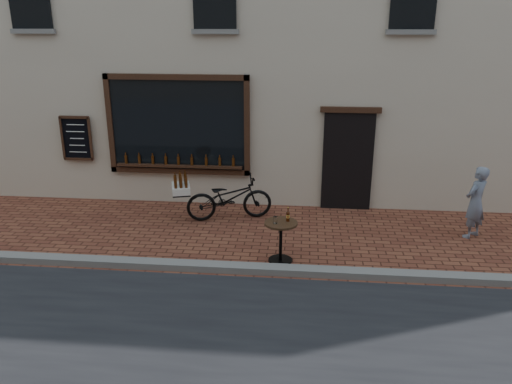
{
  "coord_description": "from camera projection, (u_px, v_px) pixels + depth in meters",
  "views": [
    {
      "loc": [
        0.92,
        -7.37,
        4.06
      ],
      "look_at": [
        0.08,
        1.2,
        1.1
      ],
      "focal_mm": 35.0,
      "sensor_mm": 36.0,
      "label": 1
    }
  ],
  "objects": [
    {
      "name": "kerb",
      "position": [
        246.0,
        268.0,
        8.51
      ],
      "size": [
        90.0,
        0.25,
        0.12
      ],
      "primitive_type": "cube",
      "color": "slate",
      "rests_on": "ground"
    },
    {
      "name": "ground",
      "position": [
        244.0,
        277.0,
        8.34
      ],
      "size": [
        90.0,
        90.0,
        0.0
      ],
      "primitive_type": "plane",
      "color": "brown",
      "rests_on": "ground"
    },
    {
      "name": "cargo_bicycle",
      "position": [
        228.0,
        197.0,
        10.65
      ],
      "size": [
        2.19,
        1.16,
        1.03
      ],
      "rotation": [
        0.0,
        0.0,
        1.86
      ],
      "color": "black",
      "rests_on": "ground"
    },
    {
      "name": "pedestrian",
      "position": [
        476.0,
        202.0,
        9.68
      ],
      "size": [
        0.62,
        0.61,
        1.45
      ],
      "primitive_type": "imported",
      "rotation": [
        0.0,
        0.0,
        3.87
      ],
      "color": "slate",
      "rests_on": "ground"
    },
    {
      "name": "bistro_table",
      "position": [
        281.0,
        233.0,
        8.74
      ],
      "size": [
        0.58,
        0.58,
        1.0
      ],
      "color": "black",
      "rests_on": "ground"
    }
  ]
}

